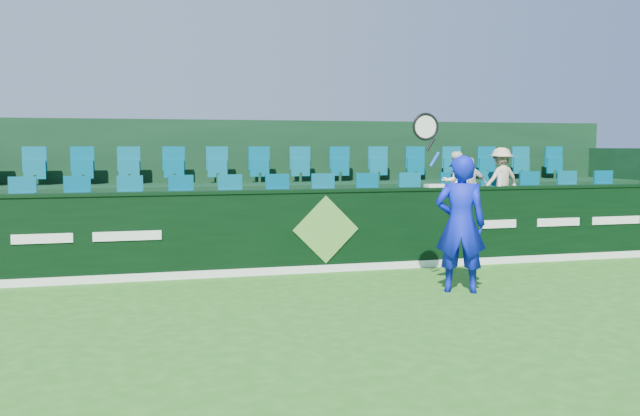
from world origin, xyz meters
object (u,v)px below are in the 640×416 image
object	(u,v)px
tennis_player	(460,223)
spectator_left	(455,182)
spectator_right	(501,179)
spectator_middle	(471,185)
drinks_bottle	(500,179)
towel	(436,186)

from	to	relation	value
tennis_player	spectator_left	world-z (taller)	tennis_player
tennis_player	spectator_right	size ratio (longest dim) A/B	2.11
spectator_middle	drinks_bottle	bearing A→B (deg)	112.40
spectator_left	towel	distance (m)	1.44
tennis_player	drinks_bottle	world-z (taller)	tennis_player
spectator_right	drinks_bottle	bearing A→B (deg)	46.79
spectator_right	towel	bearing A→B (deg)	18.24
spectator_left	towel	size ratio (longest dim) A/B	3.32
tennis_player	spectator_left	xyz separation A→B (m)	(1.49, 3.23, 0.40)
spectator_middle	drinks_bottle	size ratio (longest dim) A/B	4.13
tennis_player	spectator_right	xyz separation A→B (m)	(2.46, 3.23, 0.44)
spectator_left	drinks_bottle	xyz separation A→B (m)	(0.31, -1.12, 0.10)
tennis_player	drinks_bottle	bearing A→B (deg)	49.53
tennis_player	spectator_middle	world-z (taller)	tennis_player
spectator_middle	drinks_bottle	world-z (taller)	spectator_middle
spectator_left	drinks_bottle	size ratio (longest dim) A/B	4.57
towel	drinks_bottle	size ratio (longest dim) A/B	1.38
tennis_player	towel	distance (m)	2.22
towel	spectator_left	bearing A→B (deg)	51.08
spectator_left	towel	xyz separation A→B (m)	(-0.90, -1.12, 0.00)
spectator_middle	spectator_right	world-z (taller)	spectator_right
spectator_middle	drinks_bottle	distance (m)	1.13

